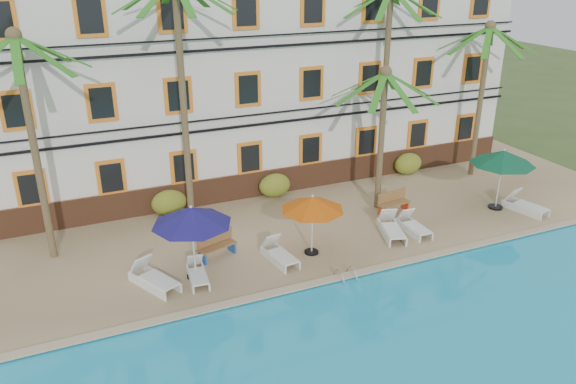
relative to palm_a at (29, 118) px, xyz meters
name	(u,v)px	position (x,y,z in m)	size (l,w,h in m)	color
ground	(355,266)	(10.06, -4.65, -5.50)	(100.00, 100.00, 0.00)	#384C23
pool_deck	(298,210)	(10.06, 0.35, -5.38)	(30.00, 12.00, 0.25)	tan
pool_coping	(368,270)	(10.06, -5.55, -5.22)	(30.00, 0.35, 0.06)	tan
hotel_building	(256,71)	(10.06, 5.33, -0.13)	(25.40, 6.44, 10.22)	silver
palm_a	(29,118)	(0.00, 0.00, 0.00)	(4.44, 4.44, 8.18)	brown
palm_b	(181,76)	(5.30, 0.34, 0.92)	(4.44, 4.44, 9.82)	brown
palm_c	(383,117)	(13.29, -0.93, -1.17)	(4.44, 4.44, 6.19)	brown
palm_d	(386,63)	(14.79, 1.33, 0.60)	(4.44, 4.44, 9.24)	brown
palm_e	(483,78)	(19.80, 0.60, -0.38)	(4.44, 4.44, 7.53)	brown
shrub_left	(169,202)	(4.74, 1.95, -4.70)	(1.50, 0.90, 1.10)	#245C1A
shrub_mid	(275,185)	(9.60, 1.95, -4.70)	(1.50, 0.90, 1.10)	#245C1A
shrub_right	(408,164)	(16.89, 1.95, -4.70)	(1.50, 0.90, 1.10)	#245C1A
umbrella_blue	(192,216)	(4.42, -3.51, -2.94)	(2.71, 2.71, 2.70)	black
umbrella_red	(312,204)	(8.82, -3.56, -3.24)	(2.35, 2.35, 2.36)	black
umbrella_green	(503,158)	(18.00, -3.14, -2.91)	(2.74, 2.74, 2.74)	black
lounger_a	(153,278)	(2.99, -3.50, -4.94)	(1.51, 2.11, 0.94)	silver
lounger_b	(197,273)	(4.43, -3.72, -5.00)	(0.75, 1.68, 0.77)	silver
lounger_c	(279,254)	(7.50, -3.61, -4.97)	(0.89, 1.88, 0.86)	silver
lounger_d	(391,228)	(12.35, -3.50, -4.95)	(1.28, 2.10, 0.93)	silver
lounger_e	(413,226)	(13.31, -3.62, -4.98)	(0.67, 1.79, 0.84)	silver
lounger_f	(525,205)	(18.90, -3.89, -4.96)	(1.09, 2.02, 0.90)	silver
bench_left	(216,245)	(5.49, -2.39, -4.78)	(1.57, 0.92, 0.93)	olive
bench_right	(393,202)	(13.60, -1.68, -4.78)	(1.55, 0.67, 0.93)	olive
pool_ladder	(346,278)	(9.12, -5.65, -5.25)	(0.54, 0.74, 0.74)	silver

